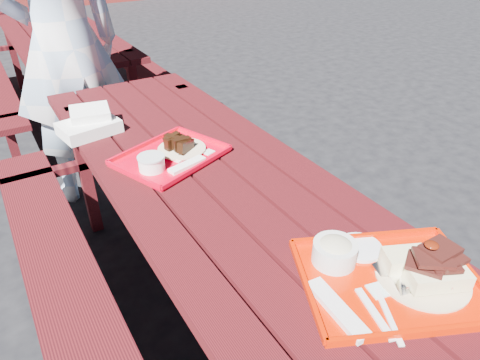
{
  "coord_description": "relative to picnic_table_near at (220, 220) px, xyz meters",
  "views": [
    {
      "loc": [
        -0.63,
        -1.17,
        1.56
      ],
      "look_at": [
        0.0,
        -0.15,
        0.82
      ],
      "focal_mm": 32.0,
      "sensor_mm": 36.0,
      "label": 1
    }
  ],
  "objects": [
    {
      "name": "picnic_table_near",
      "position": [
        0.0,
        0.0,
        0.0
      ],
      "size": [
        1.41,
        2.4,
        0.75
      ],
      "color": "#440D10",
      "rests_on": "ground"
    },
    {
      "name": "person",
      "position": [
        -0.19,
        1.41,
        0.39
      ],
      "size": [
        0.75,
        0.55,
        1.9
      ],
      "primitive_type": "imported",
      "rotation": [
        0.0,
        0.0,
        3.28
      ],
      "color": "#ACCAE9",
      "rests_on": "ground"
    },
    {
      "name": "near_tray",
      "position": [
        0.13,
        -0.67,
        0.22
      ],
      "size": [
        0.55,
        0.5,
        0.14
      ],
      "color": "#C11900",
      "rests_on": "picnic_table_near"
    },
    {
      "name": "white_cloth",
      "position": [
        -0.29,
        0.63,
        0.23
      ],
      "size": [
        0.26,
        0.22,
        0.1
      ],
      "color": "white",
      "rests_on": "picnic_table_near"
    },
    {
      "name": "picnic_table_far",
      "position": [
        0.0,
        2.8,
        0.0
      ],
      "size": [
        1.41,
        2.4,
        0.75
      ],
      "color": "#440D10",
      "rests_on": "ground"
    },
    {
      "name": "ground",
      "position": [
        0.0,
        0.0,
        -0.56
      ],
      "size": [
        60.0,
        60.0,
        0.0
      ],
      "primitive_type": "plane",
      "color": "black",
      "rests_on": "ground"
    },
    {
      "name": "far_tray",
      "position": [
        -0.09,
        0.21,
        0.21
      ],
      "size": [
        0.47,
        0.42,
        0.07
      ],
      "color": "red",
      "rests_on": "picnic_table_near"
    }
  ]
}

